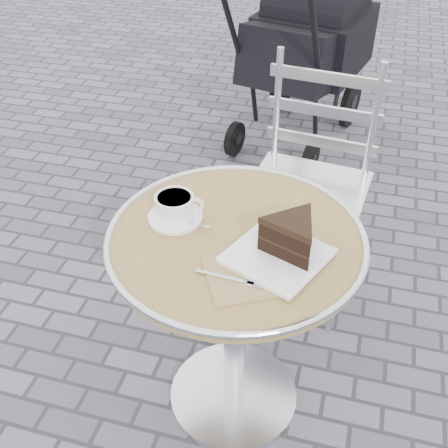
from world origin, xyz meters
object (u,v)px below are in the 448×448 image
(cafe_table, at_px, (235,280))
(cappuccino_set, at_px, (176,209))
(bistro_chair, at_px, (315,156))
(cake_plate_set, at_px, (288,241))
(baby_stroller, at_px, (305,53))

(cafe_table, relative_size, cappuccino_set, 4.16)
(cafe_table, distance_m, bistro_chair, 0.72)
(cafe_table, relative_size, cake_plate_set, 2.03)
(bistro_chair, xyz_separation_m, baby_stroller, (-0.23, 1.25, -0.08))
(cafe_table, distance_m, cappuccino_set, 0.27)
(cappuccino_set, relative_size, cake_plate_set, 0.49)
(baby_stroller, bearing_deg, cafe_table, -74.06)
(bistro_chair, height_order, baby_stroller, baby_stroller)
(cafe_table, relative_size, baby_stroller, 0.63)
(cafe_table, xyz_separation_m, cake_plate_set, (0.15, -0.05, 0.22))
(cafe_table, height_order, cappuccino_set, cappuccino_set)
(cappuccino_set, distance_m, baby_stroller, 1.94)
(cafe_table, bearing_deg, cake_plate_set, -18.27)
(cafe_table, height_order, cake_plate_set, cake_plate_set)
(cake_plate_set, bearing_deg, bistro_chair, 114.80)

